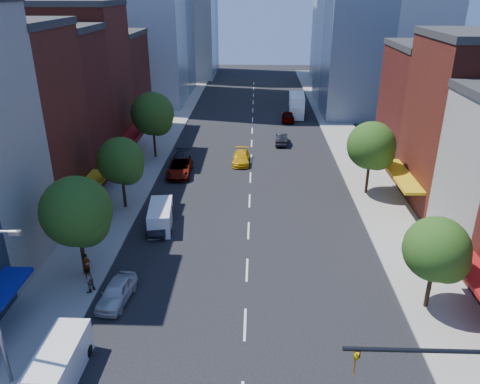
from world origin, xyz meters
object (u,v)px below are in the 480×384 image
object	(u,v)px
parked_car_front	(117,292)
taxi	(241,157)
parked_car_second	(160,221)
cargo_van_near	(59,365)
parked_car_rear	(180,161)
pedestrian_far	(88,280)
parked_car_third	(179,168)
cargo_van_far	(160,217)
traffic_car_far	(288,116)
box_truck	(297,106)
traffic_car_oncoming	(281,139)
pedestrian_near	(87,265)

from	to	relation	value
parked_car_front	taxi	bearing A→B (deg)	81.51
parked_car_second	cargo_van_near	size ratio (longest dim) A/B	0.97
parked_car_rear	pedestrian_far	world-z (taller)	pedestrian_far
parked_car_third	parked_car_rear	world-z (taller)	parked_car_third
parked_car_rear	cargo_van_far	size ratio (longest dim) A/B	1.04
cargo_van_far	traffic_car_far	xyz separation A→B (m)	(12.93, 34.96, -0.19)
box_truck	pedestrian_far	xyz separation A→B (m)	(-17.49, -48.47, -0.47)
parked_car_third	taxi	distance (m)	7.71
taxi	pedestrian_far	bearing A→B (deg)	-108.88
parked_car_front	box_truck	distance (m)	51.59
cargo_van_far	taxi	xyz separation A→B (m)	(6.34, 16.19, -0.29)
taxi	box_truck	world-z (taller)	box_truck
traffic_car_oncoming	pedestrian_far	xyz separation A→B (m)	(-14.39, -33.16, 0.33)
cargo_van_far	traffic_car_far	distance (m)	37.27
parked_car_third	cargo_van_far	bearing A→B (deg)	-90.41
parked_car_third	parked_car_rear	distance (m)	2.54
parked_car_rear	pedestrian_near	xyz separation A→B (m)	(-3.08, -22.44, 0.32)
cargo_van_far	traffic_car_far	size ratio (longest dim) A/B	1.04
taxi	pedestrian_far	world-z (taller)	pedestrian_far
parked_car_front	box_truck	bearing A→B (deg)	79.50
parked_car_second	pedestrian_far	xyz separation A→B (m)	(-3.00, -9.23, 0.28)
cargo_van_near	parked_car_rear	bearing A→B (deg)	87.86
traffic_car_oncoming	box_truck	xyz separation A→B (m)	(3.10, 15.31, 0.79)
cargo_van_far	cargo_van_near	bearing A→B (deg)	-103.37
parked_car_front	cargo_van_near	distance (m)	6.82
parked_car_second	box_truck	distance (m)	41.84
taxi	cargo_van_near	bearing A→B (deg)	-103.01
traffic_car_far	parked_car_front	bearing A→B (deg)	75.92
pedestrian_near	box_truck	bearing A→B (deg)	-13.68
cargo_van_near	cargo_van_far	xyz separation A→B (m)	(2.02, 16.99, -0.02)
parked_car_front	traffic_car_oncoming	xyz separation A→B (m)	(12.30, 33.92, 0.00)
traffic_car_far	pedestrian_near	bearing A→B (deg)	71.67
parked_car_front	pedestrian_far	distance (m)	2.25
parked_car_front	parked_car_rear	bearing A→B (deg)	96.13
taxi	traffic_car_far	bearing A→B (deg)	71.78
parked_car_second	parked_car_rear	distance (m)	15.01
parked_car_third	taxi	size ratio (longest dim) A/B	1.15
cargo_van_near	pedestrian_near	bearing A→B (deg)	100.60
pedestrian_near	cargo_van_near	bearing A→B (deg)	-162.24
cargo_van_near	cargo_van_far	bearing A→B (deg)	83.65
cargo_van_far	pedestrian_near	distance (m)	8.55
cargo_van_near	traffic_car_oncoming	size ratio (longest dim) A/B	1.10
pedestrian_near	parked_car_rear	bearing A→B (deg)	-0.24
parked_car_front	taxi	world-z (taller)	parked_car_front
parked_car_front	parked_car_rear	distance (m)	25.00
parked_car_second	cargo_van_far	size ratio (longest dim) A/B	0.95
cargo_van_far	parked_car_third	bearing A→B (deg)	84.62
parked_car_second	pedestrian_near	bearing A→B (deg)	-117.29
cargo_van_far	parked_car_rear	bearing A→B (deg)	85.75
traffic_car_far	pedestrian_near	world-z (taller)	pedestrian_near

